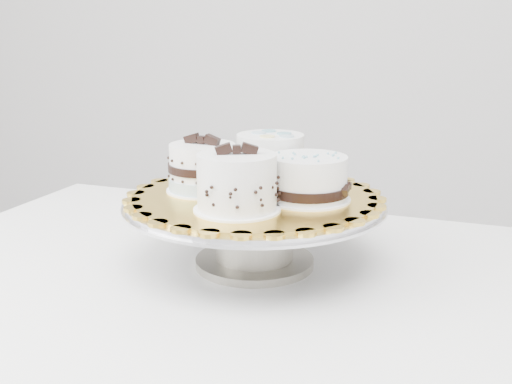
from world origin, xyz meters
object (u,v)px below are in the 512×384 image
(cake_swirl, at_px, (237,184))
(cake_ribbon, at_px, (309,180))
(cake_stand, at_px, (255,220))
(table, at_px, (246,327))
(cake_board, at_px, (255,197))
(cake_banded, at_px, (203,169))
(cake_dots, at_px, (270,158))

(cake_swirl, distance_m, cake_ribbon, 0.12)
(cake_stand, xyz_separation_m, cake_ribbon, (0.08, -0.00, 0.07))
(cake_swirl, bearing_deg, table, 70.92)
(cake_stand, relative_size, cake_board, 1.09)
(cake_board, xyz_separation_m, cake_swirl, (0.00, -0.08, 0.04))
(cake_board, height_order, cake_ribbon, cake_ribbon)
(cake_banded, bearing_deg, cake_stand, 8.20)
(cake_ribbon, bearing_deg, cake_board, 177.10)
(table, height_order, cake_board, cake_board)
(cake_banded, bearing_deg, cake_dots, 52.61)
(cake_stand, bearing_deg, cake_dots, 90.03)
(cake_stand, bearing_deg, cake_board, 90.00)
(cake_dots, bearing_deg, cake_ribbon, -66.77)
(table, bearing_deg, cake_ribbon, 25.85)
(cake_banded, height_order, cake_ribbon, cake_banded)
(table, xyz_separation_m, cake_banded, (-0.08, 0.04, 0.23))
(table, relative_size, cake_banded, 10.37)
(table, distance_m, cake_stand, 0.16)
(cake_board, height_order, cake_swirl, cake_swirl)
(cake_stand, height_order, cake_board, cake_board)
(table, bearing_deg, cake_dots, 91.81)
(cake_stand, xyz_separation_m, cake_swirl, (0.00, -0.08, 0.08))
(table, bearing_deg, cake_stand, 90.32)
(cake_dots, distance_m, cake_ribbon, 0.12)
(cake_dots, bearing_deg, cake_banded, -156.69)
(cake_dots, height_order, cake_ribbon, cake_dots)
(cake_ribbon, bearing_deg, cake_stand, 177.10)
(cake_banded, relative_size, cake_ribbon, 0.85)
(cake_banded, bearing_deg, cake_swirl, -36.85)
(cake_stand, height_order, cake_dots, cake_dots)
(cake_board, distance_m, cake_ribbon, 0.09)
(table, distance_m, cake_dots, 0.27)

